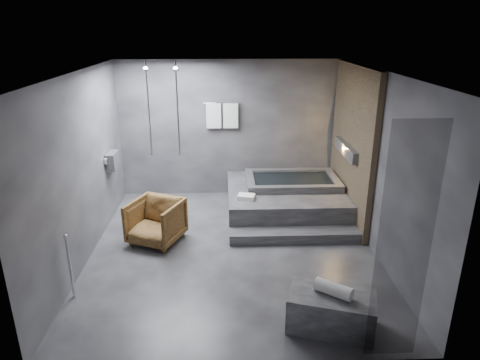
{
  "coord_description": "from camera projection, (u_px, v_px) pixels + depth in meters",
  "views": [
    {
      "loc": [
        -0.12,
        -6.13,
        3.43
      ],
      "look_at": [
        0.13,
        0.3,
        1.09
      ],
      "focal_mm": 32.0,
      "sensor_mm": 36.0,
      "label": 1
    }
  ],
  "objects": [
    {
      "name": "concrete_bench",
      "position": [
        331.0,
        311.0,
        5.09
      ],
      "size": [
        1.13,
        0.83,
        0.45
      ],
      "primitive_type": "cube",
      "rotation": [
        0.0,
        0.0,
        -0.31
      ],
      "color": "#38383B",
      "rests_on": "ground"
    },
    {
      "name": "room",
      "position": [
        257.0,
        142.0,
        6.59
      ],
      "size": [
        5.0,
        5.04,
        2.82
      ],
      "color": "#2A2A2C",
      "rests_on": "ground"
    },
    {
      "name": "tub_deck",
      "position": [
        285.0,
        200.0,
        8.25
      ],
      "size": [
        2.2,
        2.0,
        0.5
      ],
      "primitive_type": "cube",
      "color": "#2E2E31",
      "rests_on": "ground"
    },
    {
      "name": "driftwood_chair",
      "position": [
        156.0,
        222.0,
        7.07
      ],
      "size": [
        1.03,
        1.04,
        0.73
      ],
      "primitive_type": "imported",
      "rotation": [
        0.0,
        0.0,
        -0.41
      ],
      "color": "#3E260F",
      "rests_on": "ground"
    },
    {
      "name": "deck_towel",
      "position": [
        246.0,
        197.0,
        7.63
      ],
      "size": [
        0.34,
        0.28,
        0.08
      ],
      "primitive_type": "cube",
      "rotation": [
        0.0,
        0.0,
        -0.25
      ],
      "color": "white",
      "rests_on": "tub_deck"
    },
    {
      "name": "tub_step",
      "position": [
        295.0,
        235.0,
        7.2
      ],
      "size": [
        2.2,
        0.36,
        0.18
      ],
      "primitive_type": "cube",
      "color": "#2E2E31",
      "rests_on": "ground"
    },
    {
      "name": "rolled_towel",
      "position": [
        333.0,
        289.0,
        4.98
      ],
      "size": [
        0.45,
        0.4,
        0.16
      ],
      "primitive_type": "cylinder",
      "rotation": [
        0.0,
        1.57,
        -0.64
      ],
      "color": "white",
      "rests_on": "concrete_bench"
    }
  ]
}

